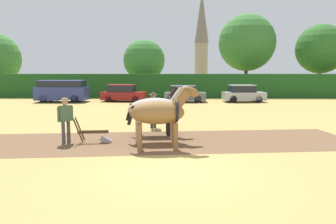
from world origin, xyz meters
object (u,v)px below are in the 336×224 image
object	(u,v)px
parked_van	(62,91)
parked_car_center	(243,94)
draft_horse_lead_left	(160,113)
farmer_beside_team	(153,107)
tree_center	(321,49)
farmer_at_plow	(65,116)
plow	(96,135)
draft_horse_lead_right	(158,109)
draft_horse_trail_left	(156,107)
parked_car_left	(123,93)
tree_left	(144,60)
church_spire	(202,36)
tree_center_left	(247,43)
parked_car_center_left	(185,94)

from	to	relation	value
parked_van	parked_car_center	bearing A→B (deg)	2.12
draft_horse_lead_left	farmer_beside_team	distance (m)	4.67
tree_center	parked_van	distance (m)	30.55
farmer_at_plow	farmer_beside_team	world-z (taller)	farmer_at_plow
parked_car_center	plow	bearing A→B (deg)	-122.80
draft_horse_lead_left	draft_horse_lead_right	distance (m)	1.38
draft_horse_trail_left	plow	xyz separation A→B (m)	(-2.35, -1.63, -0.97)
draft_horse_lead_left	draft_horse_lead_right	xyz separation A→B (m)	(-0.15, 1.37, -0.03)
draft_horse_lead_left	farmer_at_plow	bearing A→B (deg)	158.39
parked_car_left	tree_left	bearing A→B (deg)	88.61
tree_left	tree_center	size ratio (longest dim) A/B	0.79
parked_van	parked_car_left	bearing A→B (deg)	8.18
tree_left	draft_horse_lead_right	xyz separation A→B (m)	(2.98, -27.37, -2.84)
draft_horse_lead_right	parked_van	bearing A→B (deg)	113.62
draft_horse_lead_left	farmer_beside_team	xyz separation A→B (m)	(-0.55, 4.62, -0.30)
church_spire	tree_center_left	bearing A→B (deg)	-82.56
farmer_beside_team	parked_car_center	distance (m)	16.10
plow	farmer_beside_team	world-z (taller)	farmer_beside_team
draft_horse_lead_right	farmer_beside_team	xyz separation A→B (m)	(-0.40, 3.25, -0.27)
tree_left	tree_center	bearing A→B (deg)	0.68
farmer_at_plow	parked_car_center	xyz separation A→B (m)	(10.84, 17.77, -0.32)
draft_horse_lead_right	parked_car_center_left	distance (m)	17.46
tree_center	parked_car_center_left	world-z (taller)	tree_center
draft_horse_lead_left	farmer_beside_team	world-z (taller)	draft_horse_lead_left
tree_left	draft_horse_lead_right	size ratio (longest dim) A/B	2.34
draft_horse_lead_left	draft_horse_lead_right	bearing A→B (deg)	90.18
tree_center_left	parked_van	world-z (taller)	tree_center_left
tree_center_left	farmer_at_plow	distance (m)	32.69
draft_horse_trail_left	farmer_beside_team	xyz separation A→B (m)	(-0.26, 1.88, -0.22)
tree_center	draft_horse_lead_right	bearing A→B (deg)	-123.94
draft_horse_lead_left	draft_horse_lead_right	world-z (taller)	draft_horse_lead_left
farmer_at_plow	parked_car_left	world-z (taller)	farmer_at_plow
tree_center_left	parked_van	distance (m)	23.52
parked_car_left	parked_car_center	xyz separation A→B (m)	(11.30, -0.42, -0.00)
draft_horse_lead_left	parked_car_center	bearing A→B (deg)	63.66
tree_left	farmer_at_plow	world-z (taller)	tree_left
tree_center_left	plow	size ratio (longest dim) A/B	6.62
tree_center	draft_horse_trail_left	xyz separation A→B (m)	(-18.73, -26.25, -4.25)
plow	parked_car_center	size ratio (longest dim) A/B	0.38
plow	farmer_at_plow	bearing A→B (deg)	175.81
farmer_beside_team	parked_car_center	size ratio (longest dim) A/B	0.46
draft_horse_trail_left	parked_car_center_left	size ratio (longest dim) A/B	0.68
church_spire	tree_center	bearing A→B (deg)	-66.44
church_spire	farmer_beside_team	distance (m)	53.52
parked_van	farmer_beside_team	bearing A→B (deg)	-54.91
plow	draft_horse_lead_left	bearing A→B (deg)	-28.82
church_spire	parked_van	world-z (taller)	church_spire
tree_center	parked_car_center_left	size ratio (longest dim) A/B	2.19
church_spire	farmer_beside_team	xyz separation A→B (m)	(-6.80, -52.33, -8.94)
farmer_at_plow	farmer_beside_team	distance (m)	4.84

